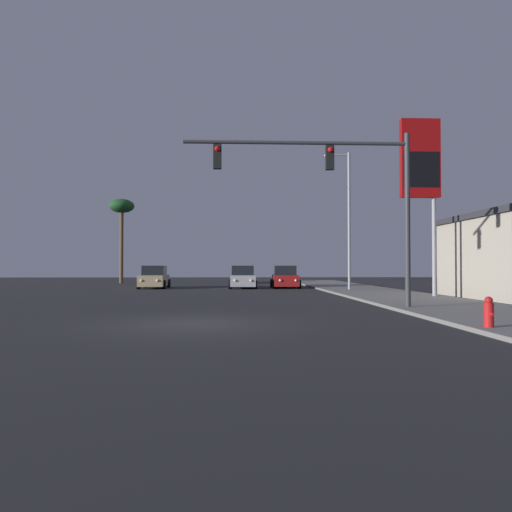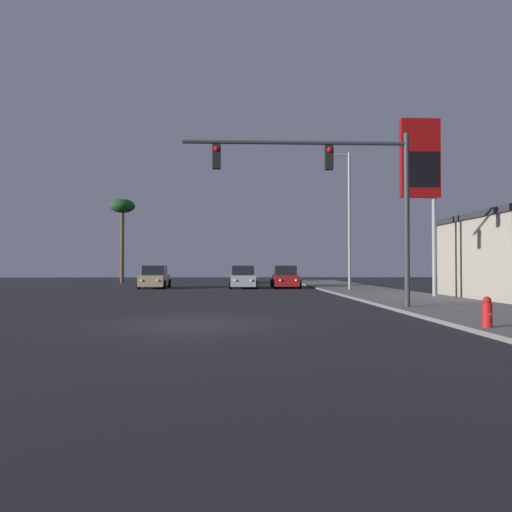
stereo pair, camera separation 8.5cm
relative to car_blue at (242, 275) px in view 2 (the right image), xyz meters
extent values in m
plane|color=#28282B|center=(-1.85, -34.47, -0.76)|extent=(120.00, 120.00, 0.00)
cube|color=gray|center=(7.65, -24.47, -0.70)|extent=(5.00, 60.00, 0.12)
cube|color=navy|center=(0.00, -0.04, -0.18)|extent=(1.92, 4.25, 0.80)
cube|color=black|center=(0.00, 0.11, 0.57)|extent=(1.66, 2.05, 0.70)
cylinder|color=black|center=(-0.90, -1.34, -0.44)|extent=(0.24, 0.64, 0.64)
cylinder|color=black|center=(0.90, -1.34, -0.44)|extent=(0.24, 0.64, 0.64)
cylinder|color=black|center=(-0.90, 1.27, -0.44)|extent=(0.24, 0.64, 0.64)
cylinder|color=black|center=(0.90, 1.27, -0.44)|extent=(0.24, 0.64, 0.64)
sphere|color=#F2EACC|center=(-0.56, -2.16, -0.13)|extent=(0.18, 0.18, 0.18)
sphere|color=#F2EACC|center=(0.56, -2.16, -0.13)|extent=(0.18, 0.18, 0.18)
cube|color=maroon|center=(3.12, -11.28, -0.18)|extent=(1.95, 4.26, 0.80)
cube|color=black|center=(3.12, -11.13, 0.57)|extent=(1.67, 2.06, 0.70)
cylinder|color=black|center=(2.22, -12.58, -0.44)|extent=(0.24, 0.64, 0.64)
cylinder|color=black|center=(4.02, -12.58, -0.44)|extent=(0.24, 0.64, 0.64)
cylinder|color=black|center=(2.22, -9.98, -0.44)|extent=(0.24, 0.64, 0.64)
cylinder|color=black|center=(4.02, -9.98, -0.44)|extent=(0.24, 0.64, 0.64)
sphere|color=#F2EACC|center=(2.56, -13.40, -0.13)|extent=(0.18, 0.18, 0.18)
sphere|color=#F2EACC|center=(3.67, -13.40, -0.13)|extent=(0.18, 0.18, 0.18)
cube|color=#B7B7BC|center=(-0.09, -11.58, -0.18)|extent=(1.80, 4.20, 0.80)
cube|color=black|center=(-0.09, -11.43, 0.57)|extent=(1.60, 2.00, 0.70)
cylinder|color=black|center=(-0.99, -12.89, -0.44)|extent=(0.24, 0.64, 0.64)
cylinder|color=black|center=(0.81, -12.89, -0.44)|extent=(0.24, 0.64, 0.64)
cylinder|color=black|center=(-0.99, -10.28, -0.44)|extent=(0.24, 0.64, 0.64)
cylinder|color=black|center=(0.81, -10.28, -0.44)|extent=(0.24, 0.64, 0.64)
sphere|color=#F2EACC|center=(-0.65, -13.70, -0.13)|extent=(0.18, 0.18, 0.18)
sphere|color=#F2EACC|center=(0.47, -13.70, -0.13)|extent=(0.18, 0.18, 0.18)
cube|color=tan|center=(-6.67, -11.32, -0.18)|extent=(1.85, 4.22, 0.80)
cube|color=black|center=(-6.67, -11.17, 0.57)|extent=(1.62, 2.02, 0.70)
cylinder|color=black|center=(-7.57, -12.62, -0.44)|extent=(0.24, 0.64, 0.64)
cylinder|color=black|center=(-5.77, -12.62, -0.44)|extent=(0.24, 0.64, 0.64)
cylinder|color=black|center=(-7.57, -10.02, -0.44)|extent=(0.24, 0.64, 0.64)
cylinder|color=black|center=(-5.77, -10.02, -0.44)|extent=(0.24, 0.64, 0.64)
sphere|color=#F2EACC|center=(-7.23, -13.44, -0.13)|extent=(0.18, 0.18, 0.18)
sphere|color=#F2EACC|center=(-6.11, -13.44, -0.13)|extent=(0.18, 0.18, 0.18)
cylinder|color=#38383D|center=(5.78, -30.37, 2.61)|extent=(0.20, 0.20, 6.50)
cylinder|color=#38383D|center=(1.60, -30.37, 5.46)|extent=(8.35, 0.14, 0.14)
cube|color=black|center=(2.85, -30.37, 4.91)|extent=(0.30, 0.24, 0.90)
sphere|color=red|center=(2.85, -30.51, 5.18)|extent=(0.20, 0.20, 0.20)
cube|color=black|center=(-1.32, -30.37, 4.91)|extent=(0.30, 0.24, 0.90)
sphere|color=red|center=(-1.32, -30.51, 5.18)|extent=(0.20, 0.20, 0.20)
cylinder|color=#99999E|center=(6.83, -16.34, 3.86)|extent=(0.18, 0.18, 9.00)
cylinder|color=#99999E|center=(6.13, -16.34, 8.21)|extent=(1.40, 0.10, 0.10)
ellipsoid|color=silver|center=(5.43, -16.34, 8.16)|extent=(0.50, 0.24, 0.20)
cylinder|color=#99999E|center=(8.03, -23.88, 1.86)|extent=(0.20, 0.20, 5.00)
cylinder|color=#99999E|center=(9.43, -23.88, 1.86)|extent=(0.20, 0.20, 5.00)
cube|color=#990C0C|center=(8.73, -23.88, 6.36)|extent=(2.00, 0.40, 4.00)
cube|color=black|center=(8.73, -24.09, 5.76)|extent=(1.80, 0.03, 1.80)
cylinder|color=red|center=(5.61, -36.60, -0.34)|extent=(0.24, 0.24, 0.60)
sphere|color=red|center=(5.61, -36.60, 0.02)|extent=(0.20, 0.20, 0.20)
cylinder|color=red|center=(5.61, -36.77, -0.31)|extent=(0.08, 0.10, 0.08)
cylinder|color=brown|center=(-11.53, -0.47, 2.72)|extent=(0.36, 0.36, 6.96)
ellipsoid|color=#1E5123|center=(-11.53, -0.47, 6.67)|extent=(2.40, 2.40, 1.32)
camera|label=1|loc=(-0.69, -48.71, 0.86)|focal=35.00mm
camera|label=2|loc=(-0.61, -48.71, 0.86)|focal=35.00mm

